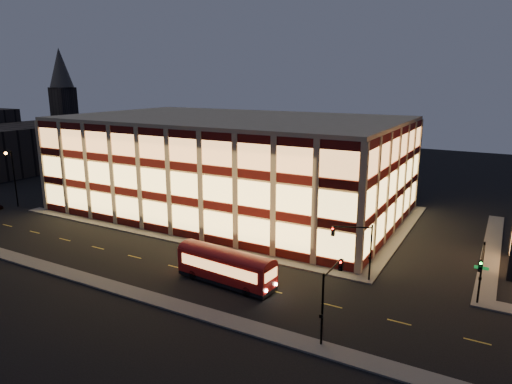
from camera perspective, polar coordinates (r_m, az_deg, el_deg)
The scene contains 14 objects.
ground at distance 58.01m, azimuth -9.38°, elevation -6.43°, with size 200.00×200.00×0.00m, color black.
sidewalk_office_south at distance 60.53m, azimuth -11.03°, elevation -5.56°, with size 54.00×2.00×0.15m, color #514F4C.
sidewalk_office_east at distance 63.52m, azimuth 17.45°, elevation -5.02°, with size 2.00×30.00×0.15m, color #514F4C.
sidewalk_tower_west at distance 62.50m, azimuth 27.39°, elevation -6.29°, with size 2.00×30.00×0.15m, color #514F4C.
sidewalk_near at distance 49.32m, azimuth -18.95°, elevation -10.68°, with size 100.00×2.00×0.15m, color #514F4C.
office_building at distance 71.09m, azimuth -2.98°, elevation 3.56°, with size 50.45×30.45×14.50m.
bg_building_a at distance 114.65m, azimuth -28.62°, elevation 4.68°, with size 18.00×28.00×10.00m, color #2D2621.
church_tower at distance 133.35m, azimuth -22.71°, elevation 8.09°, with size 5.00×5.00×18.00m, color #2D2621.
church_spire at distance 132.94m, azimuth -23.29°, elevation 14.09°, with size 6.00×6.00×10.00m, color #4C473F.
traffic_signal_far at distance 46.95m, azimuth 12.50°, elevation -6.18°, with size 3.79×1.87×6.00m.
traffic_signal_right at distance 44.55m, azimuth 26.32°, elevation -8.47°, with size 1.20×4.37×6.00m.
traffic_signal_near at distance 36.65m, azimuth 9.19°, elevation -11.87°, with size 0.32×4.45×6.00m.
street_lamp_a at distance 82.11m, azimuth -28.12°, elevation 2.06°, with size 0.44×1.22×9.02m.
trolley_bus at distance 46.16m, azimuth -3.77°, elevation -9.05°, with size 10.77×3.55×3.58m.
Camera 1 is at (34.39, -42.26, 19.93)m, focal length 32.00 mm.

